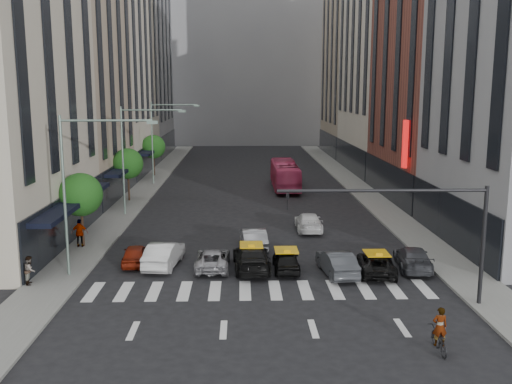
{
  "coord_description": "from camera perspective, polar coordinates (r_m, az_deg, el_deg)",
  "views": [
    {
      "loc": [
        -1.2,
        -27.34,
        10.51
      ],
      "look_at": [
        -0.22,
        8.78,
        4.0
      ],
      "focal_mm": 40.0,
      "sensor_mm": 36.0,
      "label": 1
    }
  ],
  "objects": [
    {
      "name": "building_left_c",
      "position": [
        75.39,
        -14.17,
        15.62
      ],
      "size": [
        8.0,
        20.0,
        36.0
      ],
      "primitive_type": "cube",
      "color": "beige",
      "rests_on": "ground"
    },
    {
      "name": "car_grey_mid",
      "position": [
        33.3,
        8.09,
        -7.0
      ],
      "size": [
        1.99,
        4.48,
        1.43
      ],
      "primitive_type": "imported",
      "rotation": [
        0.0,
        0.0,
        3.26
      ],
      "color": "#36393D",
      "rests_on": "ground"
    },
    {
      "name": "car_silver",
      "position": [
        34.16,
        -4.36,
        -6.68
      ],
      "size": [
        1.99,
        4.3,
        1.19
      ],
      "primitive_type": "imported",
      "rotation": [
        0.0,
        0.0,
        3.14
      ],
      "color": "#959499",
      "rests_on": "ground"
    },
    {
      "name": "tree_mid",
      "position": [
        54.81,
        -12.7,
        2.78
      ],
      "size": [
        2.88,
        2.88,
        4.95
      ],
      "color": "black",
      "rests_on": "sidewalk_left"
    },
    {
      "name": "car_white_front",
      "position": [
        34.91,
        -9.19,
        -6.15
      ],
      "size": [
        2.15,
        4.74,
        1.51
      ],
      "primitive_type": "imported",
      "rotation": [
        0.0,
        0.0,
        3.02
      ],
      "color": "silver",
      "rests_on": "ground"
    },
    {
      "name": "streetlamp_far",
      "position": [
        64.12,
        -9.52,
        5.96
      ],
      "size": [
        5.38,
        0.25,
        9.0
      ],
      "color": "gray",
      "rests_on": "sidewalk_left"
    },
    {
      "name": "motorcycle",
      "position": [
        25.02,
        17.83,
        -13.89
      ],
      "size": [
        0.71,
        1.92,
        1.0
      ],
      "primitive_type": "imported",
      "rotation": [
        0.0,
        0.0,
        3.12
      ],
      "color": "black",
      "rests_on": "ground"
    },
    {
      "name": "car_red",
      "position": [
        35.63,
        -11.95,
        -6.12
      ],
      "size": [
        1.69,
        3.73,
        1.24
      ],
      "primitive_type": "imported",
      "rotation": [
        0.0,
        0.0,
        3.2
      ],
      "color": "maroon",
      "rests_on": "ground"
    },
    {
      "name": "pedestrian_far",
      "position": [
        39.81,
        -17.2,
        -3.94
      ],
      "size": [
        1.11,
        0.46,
        1.89
      ],
      "primitive_type": "imported",
      "rotation": [
        0.0,
        0.0,
        3.14
      ],
      "color": "gray",
      "rests_on": "sidewalk_left"
    },
    {
      "name": "streetlamp_near",
      "position": [
        32.89,
        -17.14,
        1.71
      ],
      "size": [
        5.38,
        0.25,
        9.0
      ],
      "color": "gray",
      "rests_on": "sidewalk_left"
    },
    {
      "name": "streetlamp_mid",
      "position": [
        48.38,
        -12.11,
        4.53
      ],
      "size": [
        5.38,
        0.25,
        9.0
      ],
      "color": "gray",
      "rests_on": "sidewalk_left"
    },
    {
      "name": "building_far",
      "position": [
        112.59,
        -0.96,
        14.03
      ],
      "size": [
        30.0,
        10.0,
        36.0
      ],
      "primitive_type": "cube",
      "color": "gray",
      "rests_on": "ground"
    },
    {
      "name": "building_right_b",
      "position": [
        57.36,
        17.36,
        12.25
      ],
      "size": [
        8.0,
        18.0,
        26.0
      ],
      "primitive_type": "cube",
      "color": "brown",
      "rests_on": "ground"
    },
    {
      "name": "rider",
      "position": [
        24.52,
        18.0,
        -11.07
      ],
      "size": [
        0.61,
        0.41,
        1.64
      ],
      "primitive_type": "imported",
      "rotation": [
        0.0,
        0.0,
        3.12
      ],
      "color": "gray",
      "rests_on": "motorcycle"
    },
    {
      "name": "building_right_d",
      "position": [
        94.18,
        9.82,
        12.2
      ],
      "size": [
        8.0,
        18.0,
        28.0
      ],
      "primitive_type": "cube",
      "color": "tan",
      "rests_on": "ground"
    },
    {
      "name": "building_left_b",
      "position": [
        57.57,
        -17.83,
        11.22
      ],
      "size": [
        8.0,
        16.0,
        24.0
      ],
      "primitive_type": "cube",
      "color": "tan",
      "rests_on": "ground"
    },
    {
      "name": "sidewalk_left",
      "position": [
        59.18,
        -11.54,
        -0.15
      ],
      "size": [
        3.0,
        96.0,
        0.15
      ],
      "primitive_type": "cube",
      "color": "slate",
      "rests_on": "ground"
    },
    {
      "name": "taxi_center",
      "position": [
        33.65,
        3.03,
        -6.88
      ],
      "size": [
        1.48,
        3.69,
        1.26
      ],
      "primitive_type": "imported",
      "rotation": [
        0.0,
        0.0,
        3.14
      ],
      "color": "black",
      "rests_on": "ground"
    },
    {
      "name": "traffic_signal",
      "position": [
        28.45,
        16.72,
        -2.48
      ],
      "size": [
        10.1,
        0.2,
        6.0
      ],
      "color": "black",
      "rests_on": "ground"
    },
    {
      "name": "taxi_left",
      "position": [
        33.86,
        -0.47,
        -6.55
      ],
      "size": [
        2.33,
        5.22,
        1.49
      ],
      "primitive_type": "imported",
      "rotation": [
        0.0,
        0.0,
        3.19
      ],
      "color": "black",
      "rests_on": "ground"
    },
    {
      "name": "car_grey_curb",
      "position": [
        35.28,
        15.42,
        -6.38
      ],
      "size": [
        2.41,
        4.74,
        1.32
      ],
      "primitive_type": "imported",
      "rotation": [
        0.0,
        0.0,
        3.01
      ],
      "color": "#3D3F45",
      "rests_on": "ground"
    },
    {
      "name": "ground",
      "position": [
        29.31,
        0.92,
        -10.8
      ],
      "size": [
        160.0,
        160.0,
        0.0
      ],
      "primitive_type": "plane",
      "color": "black",
      "rests_on": "ground"
    },
    {
      "name": "building_left_d",
      "position": [
        93.79,
        -11.53,
        12.76
      ],
      "size": [
        8.0,
        18.0,
        30.0
      ],
      "primitive_type": "cube",
      "color": "gray",
      "rests_on": "ground"
    },
    {
      "name": "building_right_c",
      "position": [
        76.15,
        12.87,
        17.13
      ],
      "size": [
        8.0,
        20.0,
        40.0
      ],
      "primitive_type": "cube",
      "color": "beige",
      "rests_on": "ground"
    },
    {
      "name": "tree_far",
      "position": [
        70.48,
        -10.22,
        4.47
      ],
      "size": [
        2.88,
        2.88,
        4.95
      ],
      "color": "black",
      "rests_on": "sidewalk_left"
    },
    {
      "name": "tree_near",
      "position": [
        39.41,
        -17.12,
        -0.26
      ],
      "size": [
        2.88,
        2.88,
        4.95
      ],
      "color": "black",
      "rests_on": "sidewalk_left"
    },
    {
      "name": "car_row2_right",
      "position": [
        43.24,
        5.27,
        -2.99
      ],
      "size": [
        1.95,
        4.63,
        1.34
      ],
      "primitive_type": "imported",
      "rotation": [
        0.0,
        0.0,
        3.13
      ],
      "color": "white",
      "rests_on": "ground"
    },
    {
      "name": "sidewalk_right",
      "position": [
        59.65,
        10.77,
        -0.04
      ],
      "size": [
        3.0,
        96.0,
        0.15
      ],
      "primitive_type": "cube",
      "color": "slate",
      "rests_on": "ground"
    },
    {
      "name": "car_row2_left",
      "position": [
        37.98,
        -0.26,
        -4.7
      ],
      "size": [
        1.9,
        4.58,
        1.47
      ],
      "primitive_type": "imported",
      "rotation": [
        0.0,
        0.0,
        3.22
      ],
      "color": "gray",
      "rests_on": "ground"
    },
    {
      "name": "liberty_sign",
      "position": [
        49.51,
        14.69,
        4.66
      ],
      "size": [
        0.3,
        0.7,
        4.0
      ],
      "color": "red",
      "rests_on": "ground"
    },
    {
      "name": "taxi_right",
      "position": [
        33.88,
        11.93,
        -7.02
      ],
      "size": [
        2.53,
        4.56,
        1.21
      ],
      "primitive_type": "imported",
      "rotation": [
        0.0,
        0.0,
        3.02
      ],
      "color": "black",
      "rests_on": "ground"
    },
    {
      "name": "bus",
      "position": [
        61.1,
        2.91,
        1.71
      ],
      "size": [
        2.55,
        10.68,
        2.97
      ],
      "primitive_type": "imported",
      "rotation": [
        0.0,
        0.0,
        3.15
      ],
      "color": "#D83F6F",
      "rests_on": "ground"
    },
    {
      "name": "pedestrian_near",
      "position": [
        33.28,
        -21.69,
        -7.27
      ],
      "size": [
        0.72,
        0.85,
        1.56
      ],
      "primitive_type": "imported",
      "rotation": [
        0.0,
        0.0,
        1.76
      ],
      "color": "gray",
      "rests_on": "sidewalk_left"
    }
  ]
}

